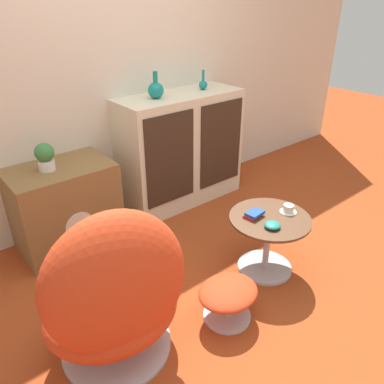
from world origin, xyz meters
name	(u,v)px	position (x,y,z in m)	size (l,w,h in m)	color
ground_plane	(222,287)	(0.00, 0.00, 0.00)	(12.00, 12.00, 0.00)	#9E3D19
wall_back	(102,58)	(0.00, 1.40, 1.30)	(6.40, 0.06, 2.60)	beige
sideboard	(181,149)	(0.55, 1.15, 0.50)	(1.13, 0.45, 0.99)	beige
tv_console	(65,207)	(-0.56, 1.13, 0.32)	(0.73, 0.49, 0.65)	brown
egg_chair	(115,298)	(-0.79, -0.03, 0.41)	(0.78, 0.73, 0.93)	#B7B7BC
ottoman	(228,296)	(-0.16, -0.21, 0.17)	(0.37, 0.32, 0.24)	#B7B7BC
coffee_table	(268,237)	(0.37, -0.05, 0.27)	(0.54, 0.54, 0.43)	#B7B7BC
vase_leftmost	(156,90)	(0.31, 1.15, 1.06)	(0.13, 0.13, 0.21)	#147A75
vase_inner_left	(203,84)	(0.81, 1.15, 1.04)	(0.08, 0.08, 0.17)	#147A75
potted_plant	(45,156)	(-0.64, 1.13, 0.75)	(0.13, 0.13, 0.20)	silver
teacup	(288,209)	(0.51, -0.08, 0.45)	(0.11, 0.11, 0.06)	silver
book_stack	(254,214)	(0.29, 0.03, 0.44)	(0.14, 0.10, 0.04)	red
bowl	(272,225)	(0.28, -0.14, 0.44)	(0.10, 0.10, 0.04)	#1E7A70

